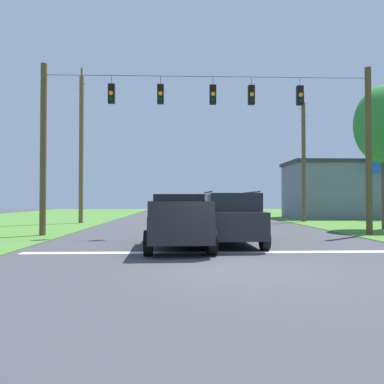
{
  "coord_description": "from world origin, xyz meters",
  "views": [
    {
      "loc": [
        -1.34,
        -9.27,
        1.76
      ],
      "look_at": [
        -0.71,
        10.88,
        2.17
      ],
      "focal_mm": 33.66,
      "sensor_mm": 36.0,
      "label": 1
    }
  ],
  "objects": [
    {
      "name": "ground_plane",
      "position": [
        0.0,
        0.0,
        0.0
      ],
      "size": [
        120.0,
        120.0,
        0.0
      ],
      "primitive_type": "plane",
      "color": "#3D3D42"
    },
    {
      "name": "stop_bar_stripe",
      "position": [
        0.0,
        2.65,
        0.0
      ],
      "size": [
        13.13,
        0.45,
        0.01
      ],
      "primitive_type": "cube",
      "color": "white",
      "rests_on": "ground"
    },
    {
      "name": "lane_dash_0",
      "position": [
        0.0,
        8.65,
        0.0
      ],
      "size": [
        2.5,
        0.15,
        0.01
      ],
      "primitive_type": "cube",
      "rotation": [
        0.0,
        0.0,
        1.57
      ],
      "color": "white",
      "rests_on": "ground"
    },
    {
      "name": "lane_dash_1",
      "position": [
        0.0,
        15.05,
        0.0
      ],
      "size": [
        2.5,
        0.15,
        0.01
      ],
      "primitive_type": "cube",
      "rotation": [
        0.0,
        0.0,
        1.57
      ],
      "color": "white",
      "rests_on": "ground"
    },
    {
      "name": "lane_dash_2",
      "position": [
        0.0,
        23.32,
        0.0
      ],
      "size": [
        2.5,
        0.15,
        0.01
      ],
      "primitive_type": "cube",
      "rotation": [
        0.0,
        0.0,
        1.57
      ],
      "color": "white",
      "rests_on": "ground"
    },
    {
      "name": "overhead_signal_span",
      "position": [
        0.0,
        8.27,
        4.75
      ],
      "size": [
        16.29,
        0.31,
        8.35
      ],
      "color": "brown",
      "rests_on": "ground"
    },
    {
      "name": "pickup_truck",
      "position": [
        -1.41,
        3.96,
        0.97
      ],
      "size": [
        2.43,
        5.46,
        1.95
      ],
      "color": "black",
      "rests_on": "ground"
    },
    {
      "name": "suv_black",
      "position": [
        0.54,
        4.65,
        1.06
      ],
      "size": [
        2.32,
        4.85,
        2.05
      ],
      "color": "black",
      "rests_on": "ground"
    },
    {
      "name": "distant_car_crossing_white",
      "position": [
        0.24,
        13.34,
        0.79
      ],
      "size": [
        2.05,
        4.31,
        1.52
      ],
      "color": "silver",
      "rests_on": "ground"
    },
    {
      "name": "utility_pole_mid_right",
      "position": [
        8.32,
        18.61,
        4.94
      ],
      "size": [
        0.3,
        1.84,
        10.05
      ],
      "color": "brown",
      "rests_on": "ground"
    },
    {
      "name": "utility_pole_near_left",
      "position": [
        -8.64,
        17.28,
        5.66
      ],
      "size": [
        0.32,
        1.8,
        11.45
      ],
      "color": "brown",
      "rests_on": "ground"
    },
    {
      "name": "tree_roadside_right",
      "position": [
        10.52,
        11.22,
        6.09
      ],
      "size": [
        3.35,
        3.35,
        8.42
      ],
      "color": "brown",
      "rests_on": "ground"
    },
    {
      "name": "roadside_store",
      "position": [
        15.53,
        23.7,
        2.65
      ],
      "size": [
        13.92,
        6.44,
        5.27
      ],
      "color": "slate",
      "rests_on": "ground"
    }
  ]
}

